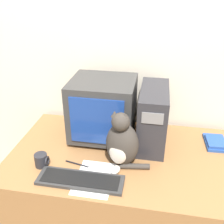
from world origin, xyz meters
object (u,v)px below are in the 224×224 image
(computer_tower, at_px, (153,117))
(mug, at_px, (42,160))
(cat, at_px, (122,143))
(pen, at_px, (77,164))
(book_stack, at_px, (215,142))
(crt_monitor, at_px, (103,109))
(keyboard, at_px, (80,180))

(computer_tower, distance_m, mug, 0.76)
(cat, xyz_separation_m, pen, (-0.27, -0.06, -0.15))
(computer_tower, distance_m, pen, 0.58)
(book_stack, relative_size, pen, 1.35)
(cat, height_order, book_stack, cat)
(crt_monitor, height_order, book_stack, crt_monitor)
(cat, xyz_separation_m, book_stack, (0.60, 0.32, -0.14))
(crt_monitor, xyz_separation_m, computer_tower, (0.34, -0.01, -0.02))
(crt_monitor, relative_size, mug, 5.10)
(crt_monitor, bearing_deg, keyboard, -93.77)
(keyboard, bearing_deg, pen, 114.21)
(keyboard, relative_size, mug, 5.86)
(book_stack, bearing_deg, pen, -156.71)
(crt_monitor, relative_size, book_stack, 2.01)
(pen, bearing_deg, computer_tower, 37.60)
(keyboard, bearing_deg, book_stack, 32.44)
(computer_tower, distance_m, cat, 0.33)
(crt_monitor, height_order, keyboard, crt_monitor)
(crt_monitor, distance_m, cat, 0.34)
(crt_monitor, relative_size, keyboard, 0.87)
(computer_tower, xyz_separation_m, keyboard, (-0.37, -0.47, -0.19))
(pen, bearing_deg, book_stack, 23.29)
(computer_tower, xyz_separation_m, cat, (-0.17, -0.28, -0.04))
(crt_monitor, height_order, pen, crt_monitor)
(crt_monitor, bearing_deg, computer_tower, -1.42)
(computer_tower, bearing_deg, pen, -142.40)
(pen, bearing_deg, crt_monitor, 74.60)
(computer_tower, height_order, mug, computer_tower)
(keyboard, relative_size, cat, 1.33)
(pen, distance_m, mug, 0.21)
(keyboard, bearing_deg, crt_monitor, 86.23)
(computer_tower, relative_size, book_stack, 2.06)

